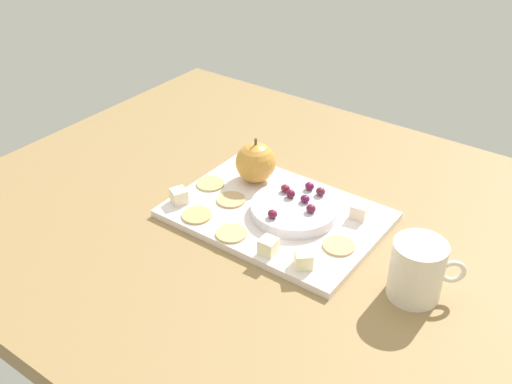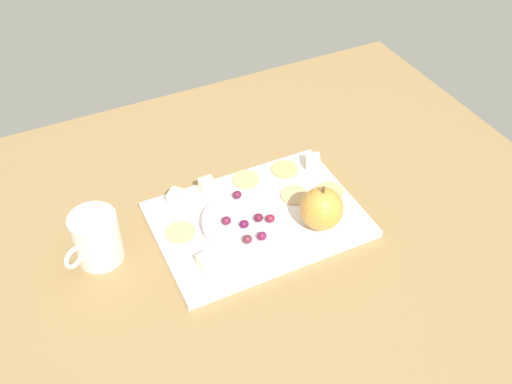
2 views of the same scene
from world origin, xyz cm
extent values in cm
cube|color=olive|center=(0.00, 0.00, 1.89)|extent=(116.17, 92.93, 3.78)
cube|color=white|center=(0.64, 0.21, 4.44)|extent=(36.46, 25.65, 1.33)
cylinder|color=silver|center=(3.57, 1.23, 6.11)|extent=(15.33, 15.33, 2.00)
sphere|color=gold|center=(-8.55, 6.42, 8.95)|extent=(7.68, 7.68, 7.68)
cylinder|color=brown|center=(-8.55, 6.42, 13.39)|extent=(0.50, 0.50, 1.20)
cube|color=#F9F2BF|center=(12.39, -9.81, 6.44)|extent=(3.76, 3.76, 2.66)
cube|color=#F9F3C8|center=(6.12, -10.32, 6.44)|extent=(2.75, 2.75, 2.66)
cube|color=#F9E3CC|center=(13.18, 6.92, 6.44)|extent=(3.09, 3.09, 2.66)
cube|color=#F9E9CF|center=(-15.17, -7.88, 6.44)|extent=(3.52, 3.52, 2.66)
cylinder|color=tan|center=(-7.97, -2.00, 5.31)|extent=(5.28, 5.28, 0.40)
cylinder|color=tan|center=(-1.67, -9.95, 5.31)|extent=(5.28, 5.28, 0.40)
cylinder|color=tan|center=(-9.79, -9.36, 5.31)|extent=(5.28, 5.28, 0.40)
cylinder|color=tan|center=(14.49, -2.35, 5.31)|extent=(5.28, 5.28, 0.40)
cylinder|color=tan|center=(-14.49, -0.14, 5.31)|extent=(5.28, 5.28, 0.40)
ellipsoid|color=maroon|center=(-0.08, 3.69, 7.82)|extent=(1.68, 1.51, 1.41)
ellipsoid|color=maroon|center=(7.06, 0.89, 7.85)|extent=(1.68, 1.51, 1.48)
ellipsoid|color=maroon|center=(5.67, 6.40, 7.87)|extent=(1.68, 1.51, 1.53)
ellipsoid|color=#5F1440|center=(4.63, 2.91, 7.79)|extent=(1.68, 1.51, 1.36)
ellipsoid|color=maroon|center=(1.77, 2.68, 7.87)|extent=(1.68, 1.51, 1.53)
ellipsoid|color=maroon|center=(3.14, 6.78, 7.85)|extent=(1.68, 1.51, 1.49)
ellipsoid|color=maroon|center=(2.69, -4.25, 7.84)|extent=(1.68, 1.51, 1.47)
cylinder|color=silver|center=(28.23, -4.30, 8.47)|extent=(7.90, 7.90, 9.37)
torus|color=silver|center=(32.60, -1.57, 8.47)|extent=(3.82, 2.80, 4.00)
camera|label=1|loc=(48.18, -71.50, 64.91)|focal=41.60mm
camera|label=2|loc=(32.87, 65.97, 79.22)|focal=40.68mm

